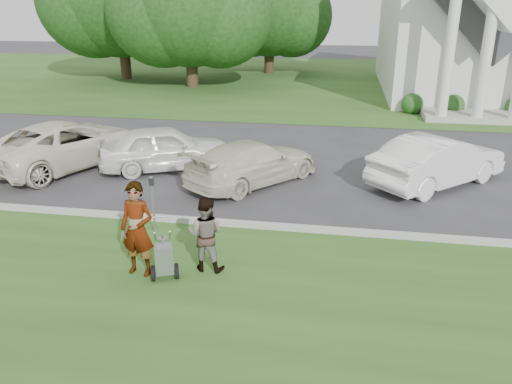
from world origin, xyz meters
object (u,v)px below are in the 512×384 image
(tree_back, at_px, (269,11))
(person_right, at_px, (206,235))
(car_d, at_px, (438,161))
(car_c, at_px, (253,162))
(tree_left, at_px, (189,6))
(car_b, at_px, (166,148))
(striping_cart, at_px, (164,260))
(car_a, at_px, (68,144))
(parking_meter_near, at_px, (153,199))
(person_left, at_px, (137,230))

(tree_back, relative_size, person_right, 6.01)
(car_d, bearing_deg, car_c, 54.53)
(tree_left, distance_m, car_c, 20.07)
(car_b, bearing_deg, striping_cart, 173.95)
(tree_left, relative_size, car_a, 1.90)
(parking_meter_near, height_order, car_b, car_b)
(parking_meter_near, bearing_deg, car_b, 106.28)
(tree_left, relative_size, car_b, 2.44)
(person_left, xyz_separation_m, car_c, (1.29, 5.92, -0.33))
(parking_meter_near, bearing_deg, person_right, -40.30)
(parking_meter_near, bearing_deg, person_left, -78.42)
(person_right, xyz_separation_m, car_d, (5.58, 6.31, -0.03))
(tree_back, distance_m, car_a, 25.97)
(person_left, relative_size, car_b, 0.46)
(car_a, distance_m, car_d, 12.11)
(car_d, bearing_deg, person_left, 90.73)
(tree_back, distance_m, car_c, 26.66)
(person_left, xyz_separation_m, car_a, (-5.22, 6.57, -0.21))
(striping_cart, distance_m, person_right, 0.97)
(striping_cart, relative_size, car_b, 0.27)
(person_right, xyz_separation_m, parking_meter_near, (-1.67, 1.42, 0.13))
(car_a, bearing_deg, person_right, 160.78)
(car_a, bearing_deg, tree_left, -62.99)
(striping_cart, relative_size, car_a, 0.21)
(striping_cart, distance_m, car_d, 9.31)
(person_right, bearing_deg, car_a, -40.85)
(tree_left, bearing_deg, striping_cart, -74.60)
(person_right, bearing_deg, person_left, 19.67)
(parking_meter_near, height_order, car_d, car_d)
(person_right, height_order, car_b, person_right)
(person_left, relative_size, parking_meter_near, 1.34)
(striping_cart, bearing_deg, parking_meter_near, 94.59)
(tree_left, distance_m, person_left, 25.14)
(tree_left, bearing_deg, car_a, -87.18)
(tree_left, bearing_deg, person_left, -75.80)
(person_right, distance_m, car_a, 8.98)
(parking_meter_near, xyz_separation_m, car_c, (1.66, 4.10, -0.27))
(tree_back, distance_m, striping_cart, 32.58)
(tree_left, bearing_deg, car_c, -67.86)
(person_left, height_order, car_c, person_left)
(person_right, relative_size, car_d, 0.34)
(car_c, bearing_deg, car_a, 31.03)
(person_left, xyz_separation_m, car_d, (6.88, 6.71, -0.22))
(car_b, bearing_deg, car_c, -130.69)
(car_a, bearing_deg, striping_cart, 155.03)
(parking_meter_near, bearing_deg, tree_back, 93.24)
(parking_meter_near, distance_m, car_a, 6.79)
(car_b, xyz_separation_m, car_d, (8.70, -0.07, 0.03))
(car_c, bearing_deg, person_left, 114.47)
(person_left, bearing_deg, tree_back, 100.95)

